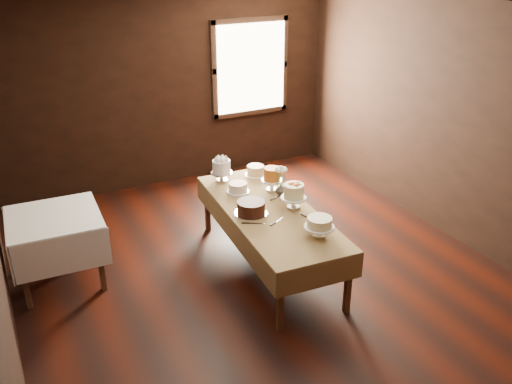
% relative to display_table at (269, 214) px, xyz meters
% --- Properties ---
extents(floor, '(5.00, 6.00, 0.01)m').
position_rel_display_table_xyz_m(floor, '(-0.16, -0.19, -0.66)').
color(floor, black).
rests_on(floor, ground).
extents(ceiling, '(5.00, 6.00, 0.01)m').
position_rel_display_table_xyz_m(ceiling, '(-0.16, -0.19, 2.14)').
color(ceiling, beige).
rests_on(ceiling, wall_back).
extents(wall_back, '(5.00, 0.02, 2.80)m').
position_rel_display_table_xyz_m(wall_back, '(-0.16, 2.81, 0.74)').
color(wall_back, black).
rests_on(wall_back, ground).
extents(wall_right, '(0.02, 6.00, 2.80)m').
position_rel_display_table_xyz_m(wall_right, '(2.34, -0.19, 0.74)').
color(wall_right, black).
rests_on(wall_right, ground).
extents(window, '(1.10, 0.05, 1.30)m').
position_rel_display_table_xyz_m(window, '(1.14, 2.75, 0.94)').
color(window, '#FFEABF').
rests_on(window, wall_back).
extents(display_table, '(1.05, 2.35, 0.71)m').
position_rel_display_table_xyz_m(display_table, '(0.00, 0.00, 0.00)').
color(display_table, '#432819').
rests_on(display_table, ground).
extents(side_table, '(0.95, 0.95, 0.77)m').
position_rel_display_table_xyz_m(side_table, '(-2.12, 0.76, 0.03)').
color(side_table, '#432819').
rests_on(side_table, ground).
extents(cake_meringue, '(0.29, 0.29, 0.27)m').
position_rel_display_table_xyz_m(cake_meringue, '(-0.15, 0.94, 0.18)').
color(cake_meringue, silver).
rests_on(cake_meringue, display_table).
extents(cake_speckled, '(0.29, 0.29, 0.13)m').
position_rel_display_table_xyz_m(cake_speckled, '(0.29, 0.91, 0.11)').
color(cake_speckled, white).
rests_on(cake_speckled, display_table).
extents(cake_lattice, '(0.30, 0.30, 0.10)m').
position_rel_display_table_xyz_m(cake_lattice, '(-0.11, 0.56, 0.10)').
color(cake_lattice, white).
rests_on(cake_lattice, display_table).
extents(cake_caramel, '(0.26, 0.26, 0.29)m').
position_rel_display_table_xyz_m(cake_caramel, '(0.26, 0.43, 0.18)').
color(cake_caramel, white).
rests_on(cake_caramel, display_table).
extents(cake_chocolate, '(0.39, 0.39, 0.14)m').
position_rel_display_table_xyz_m(cake_chocolate, '(-0.21, 0.01, 0.12)').
color(cake_chocolate, silver).
rests_on(cake_chocolate, display_table).
extents(cake_flowers, '(0.28, 0.28, 0.29)m').
position_rel_display_table_xyz_m(cake_flowers, '(0.26, -0.07, 0.18)').
color(cake_flowers, white).
rests_on(cake_flowers, display_table).
extents(cake_cream, '(0.34, 0.34, 0.21)m').
position_rel_display_table_xyz_m(cake_cream, '(0.16, -0.73, 0.15)').
color(cake_cream, white).
rests_on(cake_cream, display_table).
extents(cake_server_a, '(0.23, 0.13, 0.01)m').
position_rel_display_table_xyz_m(cake_server_a, '(-0.02, -0.26, 0.06)').
color(cake_server_a, silver).
rests_on(cake_server_a, display_table).
extents(cake_server_b, '(0.09, 0.24, 0.01)m').
position_rel_display_table_xyz_m(cake_server_b, '(0.29, -0.41, 0.06)').
color(cake_server_b, silver).
rests_on(cake_server_b, display_table).
extents(cake_server_c, '(0.09, 0.24, 0.01)m').
position_rel_display_table_xyz_m(cake_server_c, '(0.01, 0.23, 0.06)').
color(cake_server_c, silver).
rests_on(cake_server_c, display_table).
extents(cake_server_d, '(0.23, 0.11, 0.01)m').
position_rel_display_table_xyz_m(cake_server_d, '(0.27, 0.25, 0.06)').
color(cake_server_d, silver).
rests_on(cake_server_d, display_table).
extents(cake_server_e, '(0.22, 0.14, 0.01)m').
position_rel_display_table_xyz_m(cake_server_e, '(-0.26, -0.23, 0.06)').
color(cake_server_e, silver).
rests_on(cake_server_e, display_table).
extents(flower_vase, '(0.16, 0.16, 0.13)m').
position_rel_display_table_xyz_m(flower_vase, '(0.30, 0.28, 0.12)').
color(flower_vase, '#2D2823').
rests_on(flower_vase, display_table).
extents(flower_bouquet, '(0.14, 0.14, 0.20)m').
position_rel_display_table_xyz_m(flower_bouquet, '(0.30, 0.28, 0.30)').
color(flower_bouquet, white).
rests_on(flower_bouquet, flower_vase).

